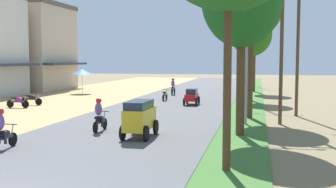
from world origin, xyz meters
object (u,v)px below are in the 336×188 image
car_van_yellow (140,117)px  median_tree_fourth (251,35)px  motorbike_foreground_rider (2,130)px  motorbike_ahead_fourth (173,87)px  median_tree_fifth (255,23)px  streetlamp_mid (250,45)px  motorbike_ahead_third (165,95)px  motorbike_ahead_second (100,116)px  vendor_umbrella (82,72)px  streetlamp_near (247,46)px  parked_motorbike_third (32,99)px  car_hatchback_red (192,96)px  parked_motorbike_second (18,101)px  median_tree_third (251,5)px  utility_pole_far (282,48)px  utility_pole_near (298,45)px  streetlamp_far (254,51)px

car_van_yellow → median_tree_fourth: bearing=76.0°
motorbike_foreground_rider → motorbike_ahead_fourth: (1.49, 26.13, 0.00)m
median_tree_fifth → motorbike_ahead_fourth: 11.97m
motorbike_foreground_rider → motorbike_ahead_fourth: size_ratio=1.00×
median_tree_fifth → car_van_yellow: size_ratio=3.95×
median_tree_fourth → motorbike_ahead_fourth: median_tree_fourth is taller
streetlamp_mid → motorbike_ahead_third: 8.32m
median_tree_fifth → motorbike_ahead_second: bearing=-104.4°
motorbike_ahead_second → median_tree_fourth: bearing=68.2°
motorbike_ahead_second → motorbike_ahead_third: 15.71m
median_tree_fifth → motorbike_ahead_second: 29.26m
motorbike_ahead_second → motorbike_ahead_third: bearing=90.9°
vendor_umbrella → streetlamp_mid: streetlamp_mid is taller
median_tree_fifth → streetlamp_near: bearing=-90.4°
parked_motorbike_third → motorbike_foreground_rider: size_ratio=1.00×
car_hatchback_red → streetlamp_near: bearing=-63.6°
vendor_umbrella → parked_motorbike_second: bearing=-86.8°
median_tree_third → utility_pole_far: bearing=-47.8°
parked_motorbike_third → motorbike_ahead_second: bearing=-46.5°
motorbike_foreground_rider → motorbike_ahead_third: (1.93, 20.43, -0.28)m
motorbike_ahead_fourth → parked_motorbike_second: bearing=-124.1°
median_tree_third → motorbike_ahead_second: size_ratio=4.97×
parked_motorbike_second → streetlamp_mid: bearing=21.8°
parked_motorbike_third → motorbike_ahead_fourth: 14.39m
median_tree_fourth → streetlamp_mid: bearing=-90.5°
median_tree_third → median_tree_fourth: (-0.13, 10.79, -1.17)m
streetlamp_near → motorbike_foreground_rider: bearing=-136.1°
utility_pole_near → car_van_yellow: utility_pole_near is taller
car_hatchback_red → vendor_umbrella: bearing=146.7°
median_tree_fifth → car_van_yellow: (-4.74, -28.67, -6.51)m
vendor_umbrella → car_van_yellow: bearing=-60.5°
median_tree_fourth → car_hatchback_red: bearing=-134.2°
car_van_yellow → motorbike_foreground_rider: 5.81m
streetlamp_mid → utility_pole_far: 10.30m
vendor_umbrella → motorbike_foreground_rider: vendor_umbrella is taller
vendor_umbrella → motorbike_ahead_fourth: size_ratio=1.40×
motorbike_ahead_third → streetlamp_far: bearing=71.4°
utility_pole_near → motorbike_ahead_second: (-9.97, -8.33, -3.67)m
parked_motorbike_second → streetlamp_far: size_ratio=0.22×
parked_motorbike_second → parked_motorbike_third: (-0.00, 1.88, 0.00)m
car_van_yellow → median_tree_fifth: bearing=80.6°
motorbike_foreground_rider → motorbike_ahead_fourth: same height
parked_motorbike_third → median_tree_fifth: bearing=46.4°
streetlamp_mid → parked_motorbike_third: bearing=-164.0°
parked_motorbike_second → parked_motorbike_third: same height
utility_pole_far → motorbike_ahead_second: size_ratio=4.49×
vendor_umbrella → median_tree_fifth: size_ratio=0.27×
parked_motorbike_third → streetlamp_near: 18.00m
motorbike_ahead_third → median_tree_fifth: bearing=58.4°
median_tree_fourth → motorbike_ahead_third: median_tree_fourth is taller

